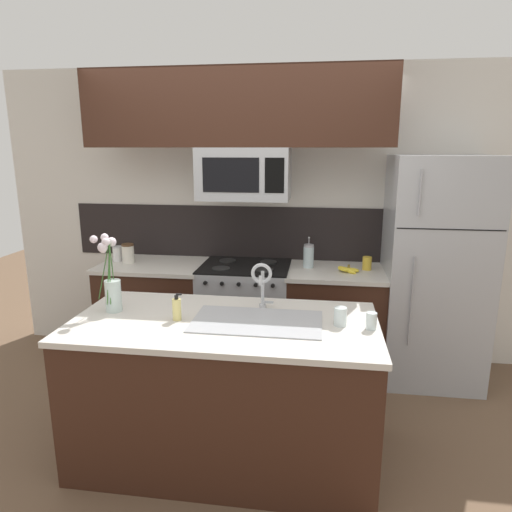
# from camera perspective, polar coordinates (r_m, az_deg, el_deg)

# --- Properties ---
(ground_plane) EXTENTS (10.00, 10.00, 0.00)m
(ground_plane) POSITION_cam_1_polar(r_m,az_deg,el_deg) (3.48, -3.85, -19.88)
(ground_plane) COLOR brown
(rear_partition) EXTENTS (5.20, 0.10, 2.60)m
(rear_partition) POSITION_cam_1_polar(r_m,az_deg,el_deg) (4.18, 3.56, 5.00)
(rear_partition) COLOR silver
(rear_partition) RESTS_ON ground
(splash_band) EXTENTS (3.34, 0.01, 0.48)m
(splash_band) POSITION_cam_1_polar(r_m,az_deg,el_deg) (4.19, -0.64, 2.95)
(splash_band) COLOR black
(splash_band) RESTS_ON rear_partition
(back_counter_left) EXTENTS (0.92, 0.65, 0.91)m
(back_counter_left) POSITION_cam_1_polar(r_m,az_deg,el_deg) (4.27, -12.40, -6.81)
(back_counter_left) COLOR #381E14
(back_counter_left) RESTS_ON ground
(back_counter_right) EXTENTS (0.82, 0.65, 0.91)m
(back_counter_right) POSITION_cam_1_polar(r_m,az_deg,el_deg) (4.02, 9.75, -7.99)
(back_counter_right) COLOR #381E14
(back_counter_right) RESTS_ON ground
(stove_range) EXTENTS (0.76, 0.64, 0.93)m
(stove_range) POSITION_cam_1_polar(r_m,az_deg,el_deg) (4.06, -1.31, -7.47)
(stove_range) COLOR #A8AAAF
(stove_range) RESTS_ON ground
(microwave) EXTENTS (0.74, 0.40, 0.42)m
(microwave) POSITION_cam_1_polar(r_m,az_deg,el_deg) (3.78, -1.47, 10.24)
(microwave) COLOR #A8AAAF
(upper_cabinet_band) EXTENTS (2.44, 0.34, 0.60)m
(upper_cabinet_band) POSITION_cam_1_polar(r_m,az_deg,el_deg) (3.77, -2.42, 17.96)
(upper_cabinet_band) COLOR #381E14
(refrigerator) EXTENTS (0.78, 0.74, 1.85)m
(refrigerator) POSITION_cam_1_polar(r_m,az_deg,el_deg) (4.00, 21.34, -1.76)
(refrigerator) COLOR #A8AAAF
(refrigerator) RESTS_ON ground
(storage_jar_tall) EXTENTS (0.09, 0.09, 0.14)m
(storage_jar_tall) POSITION_cam_1_polar(r_m,az_deg,el_deg) (4.29, -16.91, 0.29)
(storage_jar_tall) COLOR silver
(storage_jar_tall) RESTS_ON back_counter_left
(storage_jar_medium) EXTENTS (0.11, 0.11, 0.17)m
(storage_jar_medium) POSITION_cam_1_polar(r_m,az_deg,el_deg) (4.19, -15.70, 0.32)
(storage_jar_medium) COLOR silver
(storage_jar_medium) RESTS_ON back_counter_left
(banana_bunch) EXTENTS (0.19, 0.13, 0.08)m
(banana_bunch) POSITION_cam_1_polar(r_m,az_deg,el_deg) (3.82, 11.49, -1.70)
(banana_bunch) COLOR yellow
(banana_bunch) RESTS_ON back_counter_right
(french_press) EXTENTS (0.09, 0.09, 0.27)m
(french_press) POSITION_cam_1_polar(r_m,az_deg,el_deg) (3.91, 6.59, 0.01)
(french_press) COLOR silver
(french_press) RESTS_ON back_counter_right
(coffee_tin) EXTENTS (0.08, 0.08, 0.11)m
(coffee_tin) POSITION_cam_1_polar(r_m,az_deg,el_deg) (3.93, 13.71, -0.89)
(coffee_tin) COLOR gold
(coffee_tin) RESTS_ON back_counter_right
(island_counter) EXTENTS (1.82, 0.90, 0.91)m
(island_counter) POSITION_cam_1_polar(r_m,az_deg,el_deg) (2.94, -3.86, -16.28)
(island_counter) COLOR #381E14
(island_counter) RESTS_ON ground
(kitchen_sink) EXTENTS (0.76, 0.44, 0.16)m
(kitchen_sink) POSITION_cam_1_polar(r_m,az_deg,el_deg) (2.74, 0.11, -9.58)
(kitchen_sink) COLOR #ADAFB5
(kitchen_sink) RESTS_ON island_counter
(sink_faucet) EXTENTS (0.14, 0.14, 0.31)m
(sink_faucet) POSITION_cam_1_polar(r_m,az_deg,el_deg) (2.85, 0.74, -2.94)
(sink_faucet) COLOR #B7BABF
(sink_faucet) RESTS_ON island_counter
(dish_soap_bottle) EXTENTS (0.06, 0.05, 0.16)m
(dish_soap_bottle) POSITION_cam_1_polar(r_m,az_deg,el_deg) (2.76, -9.87, -6.53)
(dish_soap_bottle) COLOR #DBCC75
(dish_soap_bottle) RESTS_ON island_counter
(drinking_glass) EXTENTS (0.07, 0.07, 0.11)m
(drinking_glass) POSITION_cam_1_polar(r_m,az_deg,el_deg) (2.68, 10.50, -7.45)
(drinking_glass) COLOR silver
(drinking_glass) RESTS_ON island_counter
(spare_glass) EXTENTS (0.06, 0.06, 0.10)m
(spare_glass) POSITION_cam_1_polar(r_m,az_deg,el_deg) (2.67, 14.22, -7.87)
(spare_glass) COLOR silver
(spare_glass) RESTS_ON island_counter
(flower_vase) EXTENTS (0.18, 0.16, 0.49)m
(flower_vase) POSITION_cam_1_polar(r_m,az_deg,el_deg) (2.97, -17.65, -3.37)
(flower_vase) COLOR silver
(flower_vase) RESTS_ON island_counter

